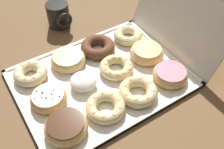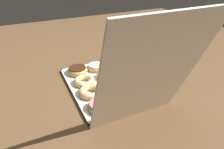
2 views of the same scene
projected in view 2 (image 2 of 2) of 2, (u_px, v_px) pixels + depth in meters
The scene contains 16 objects.
ground_plane at pixel (108, 85), 1.11m from camera, with size 3.00×3.00×0.00m, color brown.
donut_box at pixel (108, 84), 1.11m from camera, with size 0.41×0.53×0.01m.
box_lid_open at pixel (150, 77), 0.70m from camera, with size 0.41×0.53×0.01m, color silver.
cruller_donut_0 at pixel (114, 62), 1.29m from camera, with size 0.11×0.11×0.04m.
sprinkle_donut_1 at pixel (96, 67), 1.24m from camera, with size 0.11×0.11×0.04m.
chocolate_frosted_donut_2 at pixel (78, 70), 1.19m from camera, with size 0.12×0.12×0.04m.
glazed_ring_donut_3 at pixel (122, 71), 1.18m from camera, with size 0.12×0.12×0.04m.
powdered_filled_donut_4 at pixel (103, 75), 1.14m from camera, with size 0.08×0.08×0.04m.
cruller_donut_5 at pixel (84, 81), 1.10m from camera, with size 0.12×0.12×0.03m.
chocolate_cake_ring_donut_6 at pixel (132, 81), 1.09m from camera, with size 0.12×0.12×0.04m.
cruller_donut_7 at pixel (112, 86), 1.05m from camera, with size 0.11×0.11×0.03m.
cruller_donut_8 at pixel (90, 91), 1.01m from camera, with size 0.12×0.12×0.04m.
cruller_donut_9 at pixel (145, 94), 0.99m from camera, with size 0.11×0.11×0.04m.
glazed_ring_donut_10 at pixel (124, 99), 0.95m from camera, with size 0.12×0.12×0.04m.
pink_frosted_donut_11 at pixel (100, 106), 0.91m from camera, with size 0.11×0.11×0.04m.
coffee_mug at pixel (162, 66), 1.20m from camera, with size 0.11×0.09×0.09m.
Camera 2 is at (0.38, 0.85, 0.61)m, focal length 32.27 mm.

